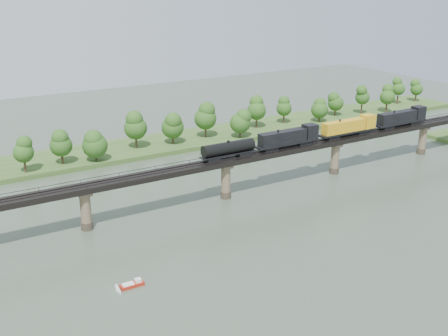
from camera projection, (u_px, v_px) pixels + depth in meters
ground at (291, 239)px, 133.76m from camera, size 400.00×400.00×0.00m
far_bank at (147, 146)px, 202.42m from camera, size 300.00×24.00×1.60m
bridge at (226, 180)px, 156.30m from camera, size 236.00×30.00×11.50m
bridge_superstructure at (226, 158)px, 154.22m from camera, size 220.00×4.90×0.75m
far_treeline at (129, 131)px, 192.18m from camera, size 289.06×17.54×13.60m
freight_train at (329, 131)px, 171.24m from camera, size 86.06×3.35×5.92m
motorboat at (132, 284)px, 113.12m from camera, size 4.91×1.81×1.37m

